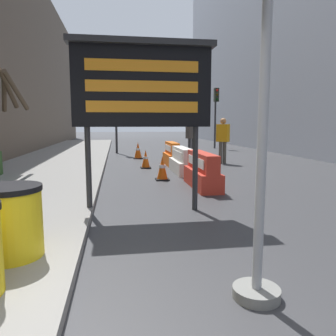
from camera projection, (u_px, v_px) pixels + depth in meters
barrel_drum_middle at (10, 221)px, 3.62m from camera, size 0.72×0.72×0.81m
message_board at (142, 86)px, 5.69m from camera, size 2.53×0.36×3.02m
jersey_barrier_red_striped at (202, 172)px, 8.26m from camera, size 0.55×1.95×0.88m
jersey_barrier_white at (182, 162)px, 10.71m from camera, size 0.59×2.00×0.82m
jersey_barrier_orange_far at (172, 155)px, 12.73m from camera, size 0.50×1.64×0.88m
traffic_cone_near at (162, 168)px, 9.32m from camera, size 0.38×0.38×0.69m
traffic_cone_mid at (146, 159)px, 11.81m from camera, size 0.37×0.37×0.66m
traffic_cone_far at (138, 151)px, 14.98m from camera, size 0.43×0.43×0.76m
traffic_light_near_curb at (116, 93)px, 17.23m from camera, size 0.28×0.44×4.42m
traffic_light_far_side at (216, 105)px, 20.79m from camera, size 0.28×0.45×3.81m
pedestrian_worker at (191, 134)px, 15.68m from camera, size 0.56×0.50×1.84m
pedestrian_passerby at (223, 137)px, 13.07m from camera, size 0.55×0.52×1.82m
steel_pole_right at (259, 223)px, 2.95m from camera, size 0.44×0.44×2.62m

